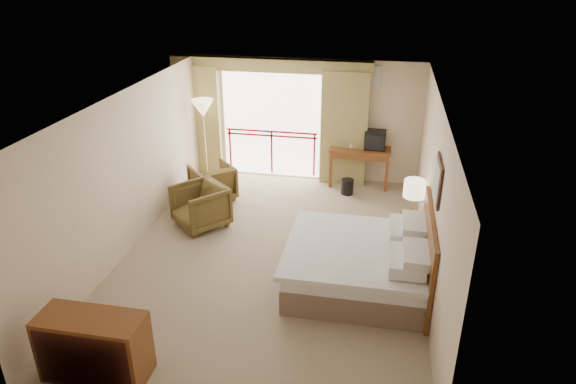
% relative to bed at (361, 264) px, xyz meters
% --- Properties ---
extents(floor, '(7.00, 7.00, 0.00)m').
position_rel_bed_xyz_m(floor, '(-1.50, 0.60, -0.38)').
color(floor, gray).
rests_on(floor, ground).
extents(ceiling, '(7.00, 7.00, 0.00)m').
position_rel_bed_xyz_m(ceiling, '(-1.50, 0.60, 2.32)').
color(ceiling, white).
rests_on(ceiling, wall_back).
extents(wall_back, '(5.00, 0.00, 5.00)m').
position_rel_bed_xyz_m(wall_back, '(-1.50, 4.10, 0.97)').
color(wall_back, beige).
rests_on(wall_back, ground).
extents(wall_front, '(5.00, 0.00, 5.00)m').
position_rel_bed_xyz_m(wall_front, '(-1.50, -2.90, 0.97)').
color(wall_front, beige).
rests_on(wall_front, ground).
extents(wall_left, '(0.00, 7.00, 7.00)m').
position_rel_bed_xyz_m(wall_left, '(-4.00, 0.60, 0.97)').
color(wall_left, beige).
rests_on(wall_left, ground).
extents(wall_right, '(0.00, 7.00, 7.00)m').
position_rel_bed_xyz_m(wall_right, '(1.00, 0.60, 0.97)').
color(wall_right, beige).
rests_on(wall_right, ground).
extents(balcony_door, '(2.40, 0.00, 2.40)m').
position_rel_bed_xyz_m(balcony_door, '(-2.30, 4.08, 0.82)').
color(balcony_door, white).
rests_on(balcony_door, wall_back).
extents(balcony_railing, '(2.09, 0.03, 1.02)m').
position_rel_bed_xyz_m(balcony_railing, '(-2.30, 4.06, 0.44)').
color(balcony_railing, '#B30F1A').
rests_on(balcony_railing, wall_back).
extents(curtain_left, '(1.00, 0.26, 2.50)m').
position_rel_bed_xyz_m(curtain_left, '(-3.95, 3.95, 0.87)').
color(curtain_left, olive).
rests_on(curtain_left, wall_back).
extents(curtain_right, '(1.00, 0.26, 2.50)m').
position_rel_bed_xyz_m(curtain_right, '(-0.65, 3.95, 0.87)').
color(curtain_right, olive).
rests_on(curtain_right, wall_back).
extents(valance, '(4.40, 0.22, 0.28)m').
position_rel_bed_xyz_m(valance, '(-2.30, 3.98, 2.17)').
color(valance, olive).
rests_on(valance, wall_back).
extents(hvac_vent, '(0.50, 0.04, 0.50)m').
position_rel_bed_xyz_m(hvac_vent, '(-0.20, 4.07, 1.97)').
color(hvac_vent, silver).
rests_on(hvac_vent, wall_back).
extents(bed, '(2.13, 2.06, 0.97)m').
position_rel_bed_xyz_m(bed, '(0.00, 0.00, 0.00)').
color(bed, brown).
rests_on(bed, floor).
extents(headboard, '(0.06, 2.10, 1.30)m').
position_rel_bed_xyz_m(headboard, '(0.96, 0.00, 0.27)').
color(headboard, brown).
rests_on(headboard, wall_right).
extents(framed_art, '(0.04, 0.72, 0.60)m').
position_rel_bed_xyz_m(framed_art, '(0.97, 0.00, 1.47)').
color(framed_art, black).
rests_on(framed_art, wall_right).
extents(nightstand, '(0.38, 0.46, 0.54)m').
position_rel_bed_xyz_m(nightstand, '(0.78, 1.39, -0.10)').
color(nightstand, brown).
rests_on(nightstand, floor).
extents(table_lamp, '(0.37, 0.37, 0.65)m').
position_rel_bed_xyz_m(table_lamp, '(0.78, 1.44, 0.67)').
color(table_lamp, tan).
rests_on(table_lamp, nightstand).
extents(phone, '(0.20, 0.17, 0.08)m').
position_rel_bed_xyz_m(phone, '(0.73, 1.24, 0.21)').
color(phone, black).
rests_on(phone, nightstand).
extents(desk, '(1.32, 0.64, 0.86)m').
position_rel_bed_xyz_m(desk, '(-0.27, 3.95, 0.29)').
color(desk, brown).
rests_on(desk, floor).
extents(tv, '(0.45, 0.36, 0.41)m').
position_rel_bed_xyz_m(tv, '(0.03, 3.88, 0.68)').
color(tv, black).
rests_on(tv, desk).
extents(coffee_maker, '(0.13, 0.13, 0.25)m').
position_rel_bed_xyz_m(coffee_maker, '(-0.62, 3.89, 0.60)').
color(coffee_maker, black).
rests_on(coffee_maker, desk).
extents(cup, '(0.08, 0.08, 0.11)m').
position_rel_bed_xyz_m(cup, '(-0.47, 3.84, 0.53)').
color(cup, white).
rests_on(cup, desk).
extents(wastebasket, '(0.34, 0.34, 0.33)m').
position_rel_bed_xyz_m(wastebasket, '(-0.48, 3.32, -0.21)').
color(wastebasket, black).
rests_on(wastebasket, floor).
extents(armchair_far, '(1.15, 1.15, 0.75)m').
position_rel_bed_xyz_m(armchair_far, '(-3.23, 2.54, -0.38)').
color(armchair_far, '#4D3B1B').
rests_on(armchair_far, floor).
extents(armchair_near, '(1.24, 1.25, 0.81)m').
position_rel_bed_xyz_m(armchair_near, '(-3.07, 1.37, -0.38)').
color(armchair_near, '#4D3B1B').
rests_on(armchair_near, floor).
extents(side_table, '(0.52, 0.52, 0.57)m').
position_rel_bed_xyz_m(side_table, '(-3.40, 1.96, 0.01)').
color(side_table, black).
rests_on(side_table, floor).
extents(book, '(0.18, 0.23, 0.02)m').
position_rel_bed_xyz_m(book, '(-3.40, 1.96, 0.20)').
color(book, white).
rests_on(book, side_table).
extents(floor_lamp, '(0.48, 0.48, 1.87)m').
position_rel_bed_xyz_m(floor_lamp, '(-3.67, 3.46, 1.23)').
color(floor_lamp, tan).
rests_on(floor_lamp, floor).
extents(dresser, '(1.27, 0.54, 0.85)m').
position_rel_bed_xyz_m(dresser, '(-3.01, -2.51, 0.05)').
color(dresser, brown).
rests_on(dresser, floor).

